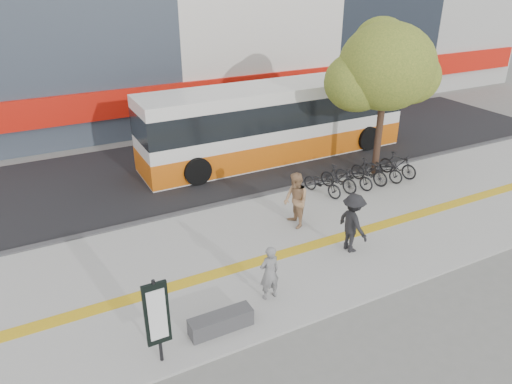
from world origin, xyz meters
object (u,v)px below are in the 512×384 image
bus (276,123)px  pedestrian_tan (296,201)px  signboard (157,315)px  bench (221,322)px  pedestrian_dark (353,223)px  street_tree (384,68)px  seated_woman (269,273)px

bus → pedestrian_tan: (-2.72, -6.14, -0.59)m
signboard → bench: bearing=10.8°
pedestrian_tan → pedestrian_dark: 2.23m
bench → bus: bearing=54.0°
street_tree → seated_woman: size_ratio=3.99×
signboard → pedestrian_tan: bearing=33.1°
street_tree → pedestrian_dark: bearing=-135.8°
signboard → seated_woman: signboard is taller
signboard → seated_woman: size_ratio=1.39×
street_tree → signboard: bearing=-150.9°
bus → seated_woman: (-5.39, -9.14, -0.77)m
street_tree → pedestrian_dark: (-4.71, -4.57, -3.47)m
pedestrian_dark → pedestrian_tan: bearing=19.8°
bench → pedestrian_tan: pedestrian_tan is taller
bench → street_tree: street_tree is taller
pedestrian_tan → pedestrian_dark: bearing=25.4°
street_tree → pedestrian_dark: 7.42m
bench → pedestrian_tan: size_ratio=0.83×
seated_woman → pedestrian_dark: 3.54m
signboard → seated_woman: (3.26, 0.86, -0.50)m
pedestrian_tan → signboard: bearing=-51.2°
bench → bus: bus is taller
street_tree → pedestrian_tan: (-5.46, -2.47, -3.47)m
pedestrian_dark → bus: bearing=-13.3°
seated_woman → pedestrian_dark: pedestrian_dark is taller
signboard → street_tree: 13.40m
signboard → pedestrian_dark: size_ratio=1.15×
street_tree → bus: street_tree is taller
street_tree → bus: (-2.74, 3.68, -2.88)m
signboard → pedestrian_tan: signboard is taller
bench → street_tree: 12.23m
bench → pedestrian_dark: 5.33m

